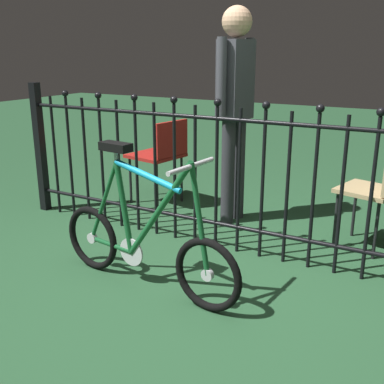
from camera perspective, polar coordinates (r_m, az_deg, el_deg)
name	(u,v)px	position (r m, az deg, el deg)	size (l,w,h in m)	color
ground_plane	(198,289)	(2.90, 0.74, -11.86)	(20.00, 20.00, 0.00)	#244D2E
iron_fence	(235,175)	(3.24, 5.29, 2.15)	(3.95, 0.07, 1.14)	black
bicycle	(144,241)	(2.81, -5.92, -6.05)	(1.34, 0.40, 0.88)	black
chair_tan	(379,185)	(3.52, 21.95, 0.82)	(0.46, 0.46, 0.80)	black
chair_red	(161,152)	(4.31, -3.76, 4.94)	(0.50, 0.49, 0.79)	black
person_visitor	(235,97)	(3.80, 5.31, 11.54)	(0.23, 0.47, 1.73)	#2D2D33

